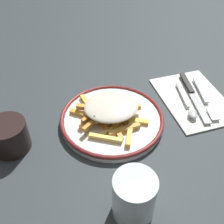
# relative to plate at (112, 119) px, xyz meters

# --- Properties ---
(ground_plane) EXTENTS (2.60, 2.60, 0.00)m
(ground_plane) POSITION_rel_plate_xyz_m (0.00, 0.00, -0.01)
(ground_plane) COLOR #2F373C
(plate) EXTENTS (0.26, 0.26, 0.02)m
(plate) POSITION_rel_plate_xyz_m (0.00, 0.00, 0.00)
(plate) COLOR silver
(plate) RESTS_ON ground_plane
(fries_heap) EXTENTS (0.19, 0.20, 0.04)m
(fries_heap) POSITION_rel_plate_xyz_m (0.01, -0.00, 0.03)
(fries_heap) COLOR #F1B365
(fries_heap) RESTS_ON plate
(napkin) EXTENTS (0.18, 0.24, 0.01)m
(napkin) POSITION_rel_plate_xyz_m (-0.24, -0.03, -0.01)
(napkin) COLOR white
(napkin) RESTS_ON ground_plane
(fork) EXTENTS (0.04, 0.18, 0.01)m
(fork) POSITION_rel_plate_xyz_m (-0.27, -0.02, 0.00)
(fork) COLOR silver
(fork) RESTS_ON napkin
(knife) EXTENTS (0.04, 0.21, 0.01)m
(knife) POSITION_rel_plate_xyz_m (-0.24, -0.05, 0.00)
(knife) COLOR black
(knife) RESTS_ON napkin
(spoon) EXTENTS (0.04, 0.15, 0.01)m
(spoon) POSITION_rel_plate_xyz_m (-0.21, 0.00, 0.00)
(spoon) COLOR silver
(spoon) RESTS_ON napkin
(water_glass) EXTENTS (0.08, 0.08, 0.10)m
(water_glass) POSITION_rel_plate_xyz_m (0.02, 0.24, 0.04)
(water_glass) COLOR silver
(water_glass) RESTS_ON ground_plane
(coffee_mug) EXTENTS (0.11, 0.09, 0.07)m
(coffee_mug) POSITION_rel_plate_xyz_m (0.25, 0.02, 0.03)
(coffee_mug) COLOR black
(coffee_mug) RESTS_ON ground_plane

